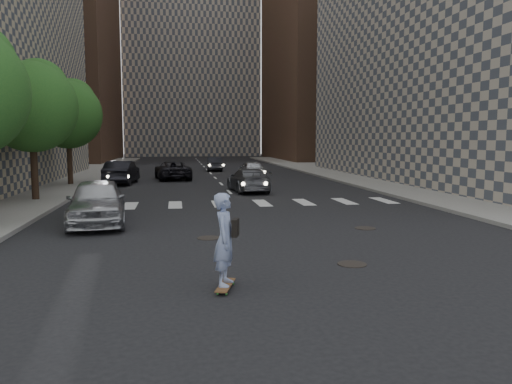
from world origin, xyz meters
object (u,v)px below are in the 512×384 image
(traffic_car_e, at_px, (214,164))
(traffic_car_d, at_px, (251,170))
(tree_c, at_px, (69,112))
(skateboarder, at_px, (225,239))
(traffic_car_c, at_px, (173,170))
(tree_b, at_px, (33,103))
(traffic_car_b, at_px, (248,180))
(silver_sedan, at_px, (97,202))
(traffic_car_a, at_px, (122,172))

(traffic_car_e, bearing_deg, traffic_car_d, 105.03)
(tree_c, bearing_deg, traffic_car_e, 52.06)
(tree_c, height_order, skateboarder, tree_c)
(traffic_car_c, bearing_deg, traffic_car_e, -120.34)
(traffic_car_d, xyz_separation_m, traffic_car_e, (-2.00, 9.34, -0.04))
(tree_b, bearing_deg, traffic_car_b, 15.19)
(skateboarder, bearing_deg, silver_sedan, 130.91)
(tree_c, xyz_separation_m, traffic_car_c, (6.27, 3.93, -3.97))
(traffic_car_a, height_order, traffic_car_d, traffic_car_a)
(silver_sedan, xyz_separation_m, traffic_car_e, (6.27, 27.74, -0.16))
(skateboarder, height_order, traffic_car_b, skateboarder)
(tree_b, bearing_deg, traffic_car_e, 64.33)
(traffic_car_b, bearing_deg, tree_c, -30.09)
(tree_c, distance_m, traffic_car_d, 13.15)
(tree_c, height_order, traffic_car_b, tree_c)
(silver_sedan, xyz_separation_m, traffic_car_d, (8.27, 18.40, -0.12))
(traffic_car_b, distance_m, traffic_car_e, 18.01)
(traffic_car_b, xyz_separation_m, traffic_car_d, (1.49, 8.66, 0.03))
(traffic_car_c, relative_size, traffic_car_d, 1.22)
(tree_c, distance_m, skateboarder, 24.58)
(skateboarder, bearing_deg, traffic_car_c, 109.32)
(traffic_car_a, relative_size, traffic_car_b, 1.02)
(tree_b, height_order, silver_sedan, tree_b)
(skateboarder, height_order, traffic_car_a, skateboarder)
(traffic_car_e, bearing_deg, tree_b, 67.25)
(skateboarder, bearing_deg, traffic_car_a, 117.36)
(silver_sedan, bearing_deg, traffic_car_d, 60.09)
(skateboarder, bearing_deg, traffic_car_b, 97.08)
(traffic_car_d, distance_m, traffic_car_e, 9.55)
(skateboarder, distance_m, traffic_car_a, 24.41)
(traffic_car_d, height_order, traffic_car_e, traffic_car_d)
(tree_b, distance_m, tree_c, 8.00)
(traffic_car_b, bearing_deg, traffic_car_e, -92.48)
(silver_sedan, bearing_deg, traffic_car_a, 87.11)
(traffic_car_d, bearing_deg, traffic_car_a, 14.65)
(traffic_car_b, relative_size, traffic_car_c, 0.93)
(skateboarder, distance_m, traffic_car_e, 36.09)
(traffic_car_d, bearing_deg, tree_c, 14.58)
(traffic_car_a, bearing_deg, traffic_car_d, -158.39)
(silver_sedan, distance_m, traffic_car_e, 28.44)
(tree_c, bearing_deg, tree_b, -90.00)
(traffic_car_c, bearing_deg, tree_b, 54.70)
(silver_sedan, bearing_deg, tree_b, 112.99)
(tree_b, xyz_separation_m, traffic_car_d, (12.03, 11.52, -3.96))
(tree_c, relative_size, traffic_car_a, 1.42)
(tree_c, xyz_separation_m, skateboarder, (7.45, -23.14, -3.62))
(tree_c, xyz_separation_m, traffic_car_d, (12.03, 3.52, -3.96))
(traffic_car_a, height_order, traffic_car_b, traffic_car_a)
(silver_sedan, relative_size, traffic_car_b, 1.04)
(tree_b, bearing_deg, tree_c, 90.00)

